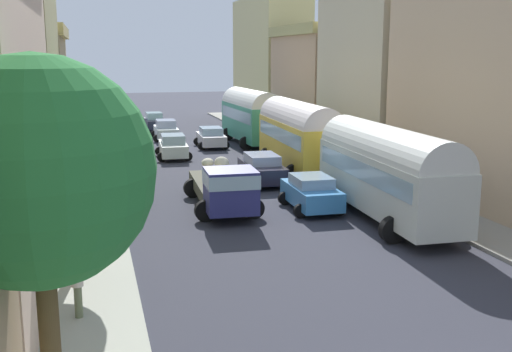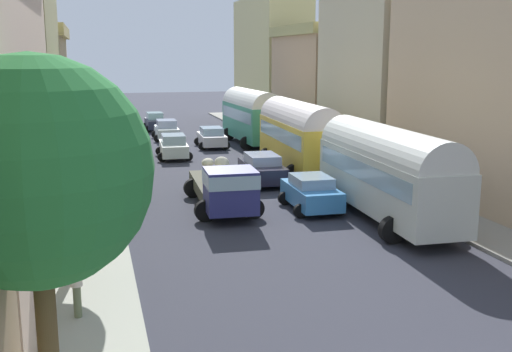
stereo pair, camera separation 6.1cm
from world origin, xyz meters
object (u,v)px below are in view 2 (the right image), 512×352
(parked_bus_1, at_px, (299,133))
(pedestrian_0, at_px, (76,283))
(cargo_truck_0, at_px, (224,186))
(car_4, at_px, (262,169))
(car_0, at_px, (174,146))
(pedestrian_2, at_px, (103,155))
(car_5, at_px, (212,137))
(car_3, at_px, (311,193))
(car_1, at_px, (167,130))
(car_2, at_px, (155,122))
(parked_bus_2, at_px, (251,114))
(parked_bus_0, at_px, (386,168))

(parked_bus_1, bearing_deg, pedestrian_0, -124.08)
(cargo_truck_0, relative_size, car_4, 1.69)
(car_0, bearing_deg, cargo_truck_0, -88.86)
(car_0, distance_m, pedestrian_2, 5.97)
(car_4, relative_size, car_5, 1.12)
(cargo_truck_0, xyz_separation_m, pedestrian_2, (-4.90, 10.84, -0.11))
(car_3, bearing_deg, pedestrian_0, -136.45)
(car_0, relative_size, car_1, 1.02)
(car_3, relative_size, car_4, 0.87)
(car_2, relative_size, car_3, 0.96)
(parked_bus_1, xyz_separation_m, car_2, (-6.15, 21.88, -1.48))
(car_5, bearing_deg, car_0, -129.69)
(parked_bus_2, bearing_deg, car_3, -96.99)
(car_0, bearing_deg, car_5, 50.31)
(parked_bus_0, distance_m, pedestrian_0, 14.11)
(parked_bus_0, height_order, car_5, parked_bus_0)
(pedestrian_0, bearing_deg, pedestrian_2, 86.97)
(parked_bus_1, height_order, pedestrian_2, parked_bus_1)
(car_0, bearing_deg, car_1, 86.04)
(car_3, height_order, car_4, car_4)
(car_4, relative_size, pedestrian_2, 2.43)
(car_3, bearing_deg, parked_bus_0, -44.18)
(car_5, bearing_deg, car_3, -87.84)
(parked_bus_1, bearing_deg, parked_bus_2, 89.65)
(parked_bus_2, xyz_separation_m, car_2, (-6.22, 10.55, -1.52))
(car_4, bearing_deg, car_5, 90.73)
(car_4, relative_size, pedestrian_0, 2.41)
(car_3, bearing_deg, car_5, 92.16)
(car_4, bearing_deg, pedestrian_2, 146.06)
(parked_bus_1, bearing_deg, cargo_truck_0, -127.72)
(parked_bus_1, xyz_separation_m, car_1, (-5.85, 15.63, -1.49))
(car_3, distance_m, car_5, 19.38)
(car_1, bearing_deg, cargo_truck_0, -90.81)
(car_2, relative_size, pedestrian_2, 2.02)
(parked_bus_1, relative_size, pedestrian_0, 5.24)
(car_4, bearing_deg, parked_bus_1, 41.77)
(parked_bus_0, height_order, car_3, parked_bus_0)
(parked_bus_2, distance_m, car_2, 12.34)
(pedestrian_2, bearing_deg, car_5, 44.47)
(car_1, distance_m, pedestrian_0, 34.24)
(car_4, bearing_deg, car_2, 97.45)
(parked_bus_0, distance_m, car_0, 18.85)
(parked_bus_2, relative_size, car_5, 2.20)
(parked_bus_2, distance_m, car_5, 3.62)
(car_2, height_order, pedestrian_0, pedestrian_0)
(parked_bus_2, height_order, pedestrian_0, parked_bus_2)
(pedestrian_0, bearing_deg, parked_bus_0, 29.81)
(car_0, bearing_deg, pedestrian_0, -103.06)
(cargo_truck_0, height_order, car_4, cargo_truck_0)
(parked_bus_2, height_order, car_2, parked_bus_2)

